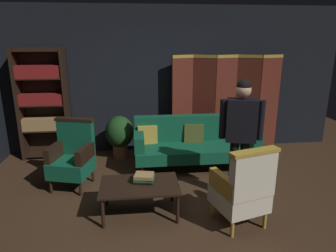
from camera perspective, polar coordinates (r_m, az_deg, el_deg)
name	(u,v)px	position (r m, az deg, el deg)	size (l,w,h in m)	color
ground_plane	(175,212)	(4.20, 1.27, -15.70)	(10.00, 10.00, 0.00)	#3D2819
back_wall	(159,80)	(6.05, -1.76, 8.52)	(7.20, 0.10, 2.80)	black
folding_screen	(225,102)	(6.10, 10.69, 4.35)	(2.15, 0.32, 1.90)	#5B2319
bookshelf	(43,102)	(6.06, -22.27, 4.21)	(0.90, 0.32, 2.05)	black
velvet_couch	(195,142)	(5.38, 5.05, -2.92)	(2.12, 0.78, 0.88)	black
coffee_table	(140,188)	(3.99, -5.33, -11.40)	(1.00, 0.64, 0.42)	black
armchair_gilt_accent	(243,189)	(3.81, 13.82, -11.35)	(0.71, 0.71, 1.04)	#B78E33
armchair_wing_left	(73,156)	(4.87, -17.42, -5.34)	(0.71, 0.71, 1.04)	black
standing_figure	(241,129)	(4.24, 13.48, -0.60)	(0.57, 0.31, 1.70)	black
potted_plant	(120,134)	(5.78, -9.02, -1.50)	(0.52, 0.52, 0.82)	brown
book_navy_cloth	(144,181)	(4.02, -4.46, -10.20)	(0.22, 0.14, 0.02)	navy
book_green_cloth	(144,179)	(4.01, -4.47, -9.79)	(0.26, 0.19, 0.04)	#1E4C28
book_tan_leather	(144,176)	(3.99, -4.49, -9.25)	(0.24, 0.20, 0.04)	#9E7A47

